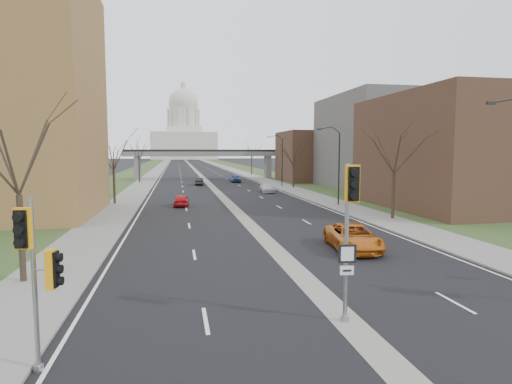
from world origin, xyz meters
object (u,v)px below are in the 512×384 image
object	(u,v)px
car_left_near	(181,200)
car_right_far	(235,178)
car_right_near	(353,237)
signal_pole_left	(37,261)
car_left_far	(199,181)
signal_pole_median	(350,214)
car_right_mid	(267,188)

from	to	relation	value
car_left_near	car_right_far	bearing A→B (deg)	-104.42
car_right_near	car_right_far	xyz separation A→B (m)	(0.60, 58.48, -0.03)
signal_pole_left	car_left_near	distance (m)	36.18
car_left_far	car_right_near	world-z (taller)	car_right_near
signal_pole_median	car_left_near	world-z (taller)	signal_pole_median
car_right_mid	car_left_far	bearing A→B (deg)	123.63
car_right_mid	car_right_far	world-z (taller)	car_right_far
signal_pole_left	signal_pole_median	bearing A→B (deg)	17.27
signal_pole_left	car_right_near	xyz separation A→B (m)	(14.40, 12.52, -2.40)
signal_pole_median	car_left_near	bearing A→B (deg)	104.78
car_right_mid	car_right_far	size ratio (longest dim) A/B	1.07
car_right_near	car_right_mid	size ratio (longest dim) A/B	1.19
signal_pole_left	car_left_near	xyz separation A→B (m)	(4.17, 35.85, -2.52)
signal_pole_median	car_right_near	xyz separation A→B (m)	(4.86, 10.85, -3.17)
car_right_mid	car_right_far	xyz separation A→B (m)	(-1.85, 21.34, 0.07)
signal_pole_median	car_right_far	world-z (taller)	signal_pole_median
car_left_far	car_right_mid	bearing A→B (deg)	121.87
car_right_near	car_left_near	bearing A→B (deg)	120.31
car_left_near	car_right_mid	size ratio (longest dim) A/B	0.83
signal_pole_left	car_right_mid	world-z (taller)	signal_pole_left
car_left_near	car_right_near	bearing A→B (deg)	116.39
car_left_near	car_right_mid	xyz separation A→B (m)	(12.69, 13.80, 0.02)
car_right_near	car_right_mid	world-z (taller)	car_right_near
signal_pole_left	car_right_far	xyz separation A→B (m)	(15.00, 70.99, -2.43)
car_left_far	car_right_near	distance (m)	53.24
car_left_far	car_right_far	bearing A→B (deg)	-141.01
signal_pole_left	car_right_near	size ratio (longest dim) A/B	0.86
car_left_near	car_right_mid	distance (m)	18.75
signal_pole_median	car_right_near	size ratio (longest dim) A/B	1.00
car_right_mid	car_right_near	bearing A→B (deg)	-90.59
signal_pole_median	car_right_near	world-z (taller)	signal_pole_median
car_left_far	car_right_mid	size ratio (longest dim) A/B	0.85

